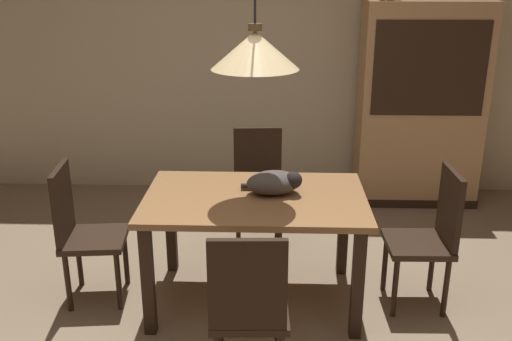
% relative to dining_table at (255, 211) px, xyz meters
% --- Properties ---
extents(back_wall, '(6.40, 0.10, 2.90)m').
position_rel_dining_table_xyz_m(back_wall, '(0.00, 2.15, 0.80)').
color(back_wall, beige).
rests_on(back_wall, ground).
extents(dining_table, '(1.40, 0.90, 0.75)m').
position_rel_dining_table_xyz_m(dining_table, '(0.00, 0.00, 0.00)').
color(dining_table, olive).
rests_on(dining_table, ground).
extents(chair_far_back, '(0.43, 0.43, 0.93)m').
position_rel_dining_table_xyz_m(chair_far_back, '(-0.01, 0.88, -0.14)').
color(chair_far_back, black).
rests_on(chair_far_back, ground).
extents(chair_right_side, '(0.41, 0.41, 0.93)m').
position_rel_dining_table_xyz_m(chair_right_side, '(1.13, 0.00, -0.14)').
color(chair_right_side, black).
rests_on(chair_right_side, ground).
extents(chair_left_side, '(0.44, 0.44, 0.93)m').
position_rel_dining_table_xyz_m(chair_left_side, '(-1.13, -0.01, -0.14)').
color(chair_left_side, black).
rests_on(chair_left_side, ground).
extents(chair_near_front, '(0.42, 0.42, 0.93)m').
position_rel_dining_table_xyz_m(chair_near_front, '(0.00, -0.88, -0.14)').
color(chair_near_front, black).
rests_on(chair_near_front, ground).
extents(cat_sleeping, '(0.40, 0.28, 0.16)m').
position_rel_dining_table_xyz_m(cat_sleeping, '(0.13, 0.04, 0.18)').
color(cat_sleeping, '#4C4742').
rests_on(cat_sleeping, dining_table).
extents(pendant_lamp, '(0.52, 0.52, 1.30)m').
position_rel_dining_table_xyz_m(pendant_lamp, '(0.00, 0.00, 1.01)').
color(pendant_lamp, beige).
extents(hutch_bookcase, '(1.12, 0.45, 1.85)m').
position_rel_dining_table_xyz_m(hutch_bookcase, '(1.44, 1.82, 0.24)').
color(hutch_bookcase, tan).
rests_on(hutch_bookcase, ground).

